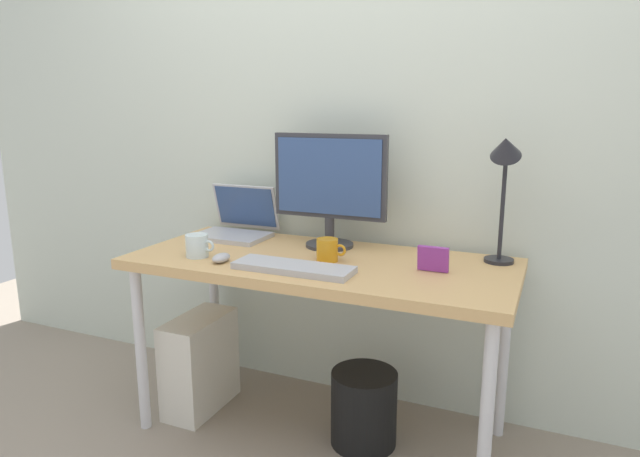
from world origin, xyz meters
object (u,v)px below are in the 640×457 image
at_px(mouse, 221,258).
at_px(laptop, 238,223).
at_px(desk_lamp, 504,168).
at_px(keyboard, 293,268).
at_px(coffee_mug, 328,250).
at_px(photo_frame, 433,259).
at_px(computer_tower, 200,363).
at_px(monitor, 330,184).
at_px(desk, 320,275).
at_px(wastebasket, 364,408).
at_px(glass_cup, 197,246).

bearing_deg(mouse, laptop, 113.45).
relative_size(laptop, desk_lamp, 0.64).
xyz_separation_m(keyboard, mouse, (-0.30, -0.01, 0.01)).
bearing_deg(coffee_mug, photo_frame, 2.63).
height_order(mouse, computer_tower, mouse).
distance_m(monitor, computer_tower, 0.97).
relative_size(desk, desk_lamp, 2.96).
height_order(monitor, coffee_mug, monitor).
relative_size(laptop, photo_frame, 2.91).
xyz_separation_m(desk, desk_lamp, (0.64, 0.19, 0.42)).
height_order(desk_lamp, keyboard, desk_lamp).
distance_m(desk_lamp, mouse, 1.09).
distance_m(laptop, keyboard, 0.62).
height_order(mouse, wastebasket, mouse).
distance_m(laptop, glass_cup, 0.38).
bearing_deg(laptop, monitor, -2.40).
bearing_deg(computer_tower, desk, 3.87).
bearing_deg(keyboard, wastebasket, 39.10).
bearing_deg(keyboard, monitor, 92.54).
height_order(desk, keyboard, keyboard).
bearing_deg(photo_frame, desk, -179.88).
xyz_separation_m(laptop, mouse, (0.18, -0.40, -0.04)).
distance_m(glass_cup, computer_tower, 0.59).
bearing_deg(desk_lamp, glass_cup, -161.87).
bearing_deg(monitor, computer_tower, -156.01).
height_order(glass_cup, wastebasket, glass_cup).
relative_size(desk, keyboard, 3.36).
bearing_deg(laptop, desk_lamp, -0.92).
height_order(laptop, glass_cup, laptop).
xyz_separation_m(desk_lamp, glass_cup, (-1.09, -0.36, -0.31)).
bearing_deg(desk, coffee_mug, -23.81).
distance_m(photo_frame, computer_tower, 1.15).
height_order(laptop, keyboard, laptop).
relative_size(laptop, glass_cup, 2.60).
bearing_deg(glass_cup, coffee_mug, 16.53).
bearing_deg(wastebasket, glass_cup, -166.59).
relative_size(desk, glass_cup, 12.04).
height_order(computer_tower, wastebasket, computer_tower).
relative_size(desk, laptop, 4.62).
bearing_deg(wastebasket, mouse, -160.49).
height_order(coffee_mug, computer_tower, coffee_mug).
bearing_deg(laptop, keyboard, -39.90).
bearing_deg(glass_cup, keyboard, -3.00).
xyz_separation_m(desk, wastebasket, (0.19, -0.01, -0.52)).
relative_size(desk, coffee_mug, 12.63).
xyz_separation_m(laptop, glass_cup, (0.05, -0.38, -0.01)).
relative_size(keyboard, mouse, 4.89).
distance_m(desk_lamp, photo_frame, 0.42).
relative_size(desk, computer_tower, 3.52).
xyz_separation_m(laptop, coffee_mug, (0.54, -0.23, -0.01)).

